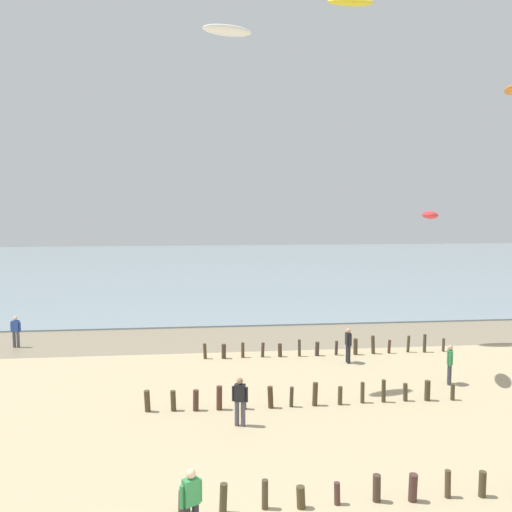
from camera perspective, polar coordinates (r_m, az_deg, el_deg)
wet_sand_strip at (r=30.35m, az=-3.95°, el=-9.03°), size 120.00×5.71×0.01m
sea at (r=67.67m, az=-5.12°, el=-1.03°), size 160.00×70.00×0.10m
groyne_near at (r=15.87m, az=22.87°, el=-22.06°), size 15.74×0.36×0.77m
groyne_mid at (r=20.44m, az=3.77°, el=-15.09°), size 12.00×0.35×0.91m
groyne_far at (r=27.14m, az=7.29°, el=-9.95°), size 12.64×0.36×0.96m
person_nearest_camera at (r=18.58m, az=-1.77°, el=-15.51°), size 0.55×0.32×1.71m
person_by_waterline at (r=13.01m, az=-7.13°, el=-25.25°), size 0.50×0.37×1.71m
person_left_flank at (r=25.93m, az=10.08°, el=-9.52°), size 0.24×0.57×1.71m
person_right_flank at (r=31.09m, az=-24.85°, el=-7.44°), size 0.56×0.27×1.71m
person_far_down_beach at (r=24.06m, az=20.48°, el=-10.95°), size 0.34×0.53×1.71m
kite_aloft_0 at (r=31.14m, az=10.36°, el=25.70°), size 2.56×0.96×0.62m
kite_aloft_1 at (r=22.30m, az=-3.18°, el=23.47°), size 2.14×1.17×0.46m
kite_aloft_3 at (r=23.58m, az=18.55°, el=4.28°), size 1.59×2.18×0.39m
kite_aloft_5 at (r=35.71m, az=26.24°, el=16.00°), size 1.48×2.36×0.60m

